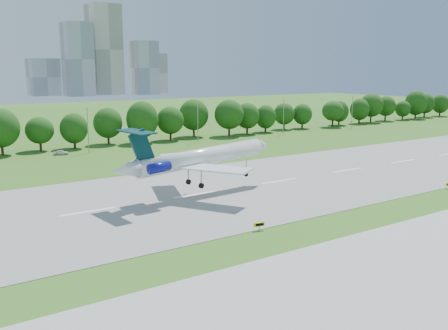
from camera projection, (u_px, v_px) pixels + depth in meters
ground at (379, 209)px, 81.43m from camera, size 600.00×600.00×0.00m
runway at (279, 181)px, 101.77m from camera, size 400.00×45.00×0.08m
tree_line at (140, 123)px, 155.16m from camera, size 288.40×8.40×10.40m
light_poles at (147, 126)px, 145.61m from camera, size 175.90×0.25×12.19m
skyline at (102, 61)px, 448.70m from camera, size 127.00×52.00×80.00m
airliner at (195, 158)px, 89.32m from camera, size 34.38×24.91×11.38m
taxi_sign_left at (259, 225)px, 70.62m from camera, size 1.67×0.48×1.17m
service_vehicle_b at (61, 152)px, 133.38m from camera, size 4.19×2.89×1.32m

